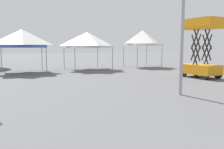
% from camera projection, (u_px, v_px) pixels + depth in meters
% --- Properties ---
extents(canopy_tent_center, '(3.49, 3.49, 3.24)m').
position_uv_depth(canopy_tent_center, '(22.00, 38.00, 17.96)').
color(canopy_tent_center, '#9E9EA3').
rests_on(canopy_tent_center, ground).
extents(canopy_tent_behind_left, '(3.39, 3.39, 3.19)m').
position_uv_depth(canopy_tent_behind_left, '(87.00, 40.00, 20.43)').
color(canopy_tent_behind_left, '#9E9EA3').
rests_on(canopy_tent_behind_left, ground).
extents(canopy_tent_behind_right, '(2.85, 2.85, 3.51)m').
position_uv_depth(canopy_tent_behind_right, '(142.00, 38.00, 22.89)').
color(canopy_tent_behind_right, '#9E9EA3').
rests_on(canopy_tent_behind_right, ground).
extents(scissor_lift, '(1.49, 2.36, 3.70)m').
position_uv_depth(scissor_lift, '(201.00, 60.00, 15.15)').
color(scissor_lift, black).
rests_on(scissor_lift, ground).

